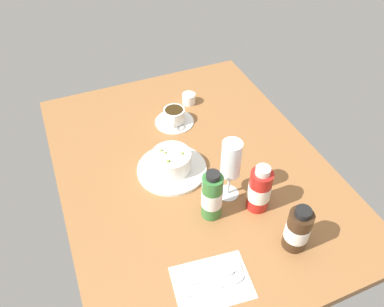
{
  "coord_description": "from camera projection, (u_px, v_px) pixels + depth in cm",
  "views": [
    {
      "loc": [
        79.93,
        -33.3,
        88.82
      ],
      "look_at": [
        2.08,
        -0.93,
        7.75
      ],
      "focal_mm": 35.57,
      "sensor_mm": 36.0,
      "label": 1
    }
  ],
  "objects": [
    {
      "name": "ground_plane",
      "position": [
        192.0,
        169.0,
        1.25
      ],
      "size": [
        110.0,
        84.0,
        3.0
      ],
      "primitive_type": "cube",
      "color": "brown"
    },
    {
      "name": "porridge_bowl",
      "position": [
        172.0,
        163.0,
        1.2
      ],
      "size": [
        22.29,
        22.29,
        8.09
      ],
      "color": "white",
      "rests_on": "ground_plane"
    },
    {
      "name": "cutlery_setting",
      "position": [
        213.0,
        282.0,
        0.95
      ],
      "size": [
        15.93,
        20.73,
        0.9
      ],
      "color": "white",
      "rests_on": "ground_plane"
    },
    {
      "name": "coffee_cup",
      "position": [
        174.0,
        117.0,
        1.38
      ],
      "size": [
        14.21,
        14.21,
        5.75
      ],
      "color": "white",
      "rests_on": "ground_plane"
    },
    {
      "name": "creamer_jug",
      "position": [
        189.0,
        98.0,
        1.47
      ],
      "size": [
        5.11,
        6.16,
        4.8
      ],
      "color": "white",
      "rests_on": "ground_plane"
    },
    {
      "name": "wine_glass",
      "position": [
        231.0,
        162.0,
        1.06
      ],
      "size": [
        6.58,
        6.58,
        20.55
      ],
      "color": "white",
      "rests_on": "ground_plane"
    },
    {
      "name": "sauce_bottle_green",
      "position": [
        212.0,
        196.0,
        1.05
      ],
      "size": [
        5.92,
        5.92,
        16.83
      ],
      "color": "#337233",
      "rests_on": "ground_plane"
    },
    {
      "name": "sauce_bottle_red",
      "position": [
        259.0,
        190.0,
        1.07
      ],
      "size": [
        6.52,
        6.52,
        15.91
      ],
      "color": "#B21E19",
      "rests_on": "ground_plane"
    },
    {
      "name": "sauce_bottle_brown",
      "position": [
        298.0,
        229.0,
        0.98
      ],
      "size": [
        6.49,
        6.49,
        14.73
      ],
      "color": "#382314",
      "rests_on": "ground_plane"
    }
  ]
}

